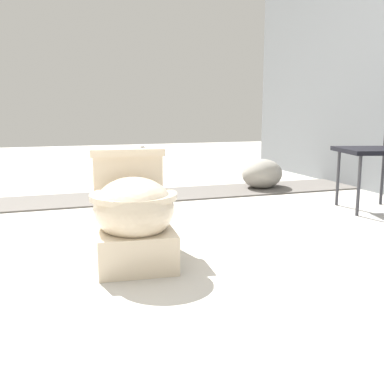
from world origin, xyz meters
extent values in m
plane|color=#B7B2A8|center=(0.00, 0.00, 0.00)|extent=(14.00, 14.00, 0.00)
cube|color=#605B56|center=(-1.38, 0.50, 0.01)|extent=(0.56, 8.00, 0.01)
cube|color=beige|center=(0.10, 0.23, 0.09)|extent=(0.63, 0.40, 0.17)
ellipsoid|color=beige|center=(0.20, 0.22, 0.26)|extent=(0.47, 0.40, 0.28)
cylinder|color=beige|center=(0.20, 0.22, 0.32)|extent=(0.43, 0.43, 0.03)
cube|color=beige|center=(-0.11, 0.25, 0.32)|extent=(0.21, 0.36, 0.30)
cube|color=beige|center=(-0.11, 0.25, 0.49)|extent=(0.24, 0.38, 0.04)
cylinder|color=silver|center=(-0.10, 0.33, 0.51)|extent=(0.02, 0.02, 0.01)
cube|color=black|center=(-0.38, 2.03, 0.42)|extent=(0.53, 0.53, 0.03)
cylinder|color=#38383D|center=(-0.26, 1.82, 0.20)|extent=(0.02, 0.02, 0.40)
cylinder|color=#38383D|center=(-0.59, 1.91, 0.20)|extent=(0.02, 0.02, 0.40)
cylinder|color=#38383D|center=(-0.51, 2.23, 0.20)|extent=(0.02, 0.02, 0.40)
ellipsoid|color=gray|center=(-1.43, 1.73, 0.13)|extent=(0.56, 0.56, 0.26)
camera|label=1|loc=(2.14, -0.17, 0.69)|focal=42.00mm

